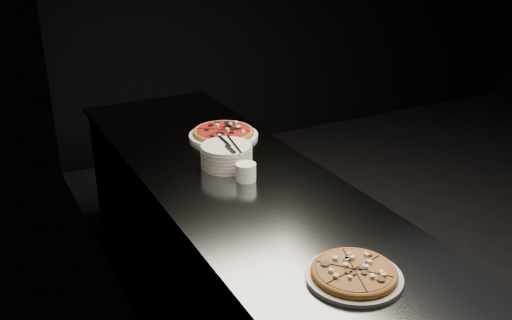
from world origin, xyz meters
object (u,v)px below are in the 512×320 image
cutlery (230,145)px  counter (237,266)px  pizza_mushroom (354,273)px  ramekin (246,171)px  pizza_tomato (224,133)px  plate_stack (226,156)px

cutlery → counter: bearing=-94.8°
counter → pizza_mushroom: (-0.02, -0.84, 0.48)m
cutlery → ramekin: 0.16m
pizza_tomato → cutlery: (-0.13, -0.35, 0.08)m
counter → cutlery: 0.57m
ramekin → plate_stack: bearing=93.0°
plate_stack → ramekin: 0.17m
cutlery → ramekin: (-0.00, -0.15, -0.06)m
counter → plate_stack: bearing=87.9°
pizza_mushroom → pizza_tomato: size_ratio=0.76×
pizza_mushroom → cutlery: size_ratio=1.33×
plate_stack → cutlery: 0.06m
plate_stack → cutlery: (0.01, -0.02, 0.05)m
pizza_tomato → plate_stack: 0.36m
pizza_mushroom → ramekin: 0.77m
plate_stack → ramekin: size_ratio=2.60×
pizza_tomato → cutlery: 0.38m
ramekin → pizza_mushroom: bearing=-92.3°
pizza_tomato → plate_stack: bearing=-112.8°
plate_stack → ramekin: bearing=-87.0°
pizza_mushroom → pizza_tomato: (0.16, 1.27, 0.00)m
plate_stack → pizza_tomato: bearing=67.2°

